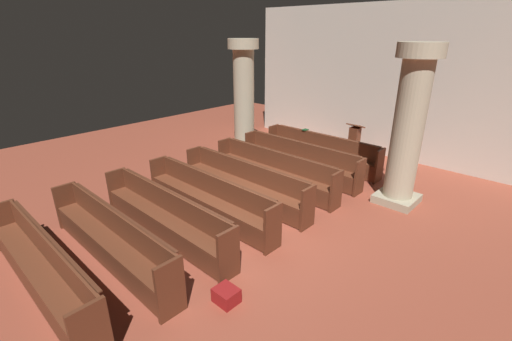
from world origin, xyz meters
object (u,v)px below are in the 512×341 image
pew_row_5 (165,214)px  pew_row_7 (40,266)px  pillar_far_side (244,95)px  hymn_book (305,130)px  pew_row_1 (299,158)px  pew_row_6 (110,237)px  kneeler_box_red (226,295)px  pew_row_2 (274,169)px  pillar_aisle_side (409,125)px  lectern (354,143)px  pew_row_0 (321,149)px  pew_row_3 (244,181)px  pew_row_4 (208,196)px

pew_row_5 → pew_row_7: (0.00, -2.13, 0.00)m
pillar_far_side → hymn_book: pillar_far_side is taller
pew_row_1 → pew_row_6: same height
kneeler_box_red → pew_row_2: bearing=120.9°
pillar_aisle_side → pillar_far_side: 5.24m
lectern → pew_row_5: bearing=-93.0°
pew_row_5 → pillar_aisle_side: 5.38m
pew_row_0 → pew_row_3: (0.00, -3.19, 0.00)m
pew_row_0 → pew_row_2: bearing=-90.0°
pew_row_5 → pillar_far_side: bearing=118.7°
pillar_aisle_side → pillar_far_side: size_ratio=1.00×
pew_row_2 → pew_row_7: (0.00, -5.32, 0.00)m
pew_row_5 → pillar_far_side: 5.57m
pew_row_6 → pillar_far_side: bearing=114.1°
pillar_far_side → lectern: pillar_far_side is taller
pillar_aisle_side → hymn_book: 3.63m
pew_row_2 → pillar_far_side: pillar_far_side is taller
hymn_book → pew_row_5: bearing=-82.5°
pew_row_4 → pew_row_3: bearing=90.0°
pew_row_0 → pew_row_3: same height
pew_row_3 → pew_row_5: size_ratio=1.00×
pillar_aisle_side → lectern: bearing=136.9°
pew_row_4 → kneeler_box_red: size_ratio=10.66×
pew_row_6 → lectern: (0.35, 7.70, -0.03)m
pew_row_1 → pew_row_0: bearing=90.0°
pew_row_2 → pew_row_0: bearing=90.0°
lectern → kneeler_box_red: 7.26m
pew_row_7 → hymn_book: (-0.72, 7.63, 0.43)m
pew_row_1 → kneeler_box_red: bearing=-65.2°
pew_row_2 → pew_row_3: (0.00, -1.06, 0.00)m
pillar_far_side → hymn_book: size_ratio=19.44×
pew_row_3 → lectern: lectern is taller
pew_row_3 → pew_row_6: size_ratio=1.00×
pew_row_4 → pew_row_5: 1.06m
pew_row_6 → kneeler_box_red: 2.27m
kneeler_box_red → pew_row_1: bearing=114.8°
pew_row_0 → kneeler_box_red: (2.14, -5.71, -0.37)m
lectern → hymn_book: lectern is taller
pew_row_3 → pillar_far_side: 3.92m
pew_row_7 → kneeler_box_red: size_ratio=10.66×
pew_row_3 → pew_row_6: same height
pew_row_7 → pew_row_6: bearing=90.0°
pew_row_1 → pew_row_4: size_ratio=1.00×
pew_row_5 → pew_row_7: size_ratio=1.00×
pew_row_3 → pew_row_6: (0.00, -3.19, 0.00)m
pillar_aisle_side → pew_row_7: bearing=-111.8°
lectern → pew_row_1: bearing=-98.4°
pillar_aisle_side → pillar_far_side: bearing=177.2°
pew_row_6 → lectern: 7.70m
pew_row_1 → pew_row_7: same height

